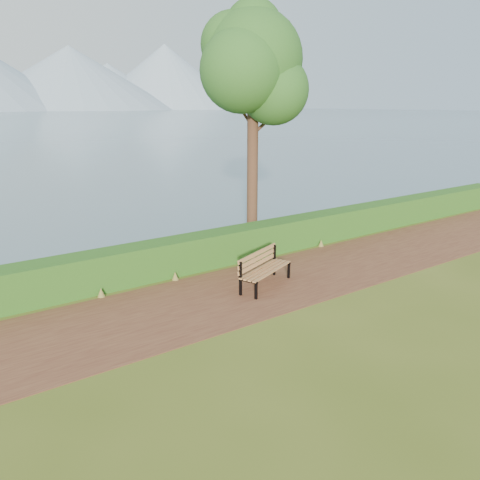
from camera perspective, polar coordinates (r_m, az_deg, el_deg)
ground at (r=12.13m, az=1.27°, el=-6.69°), size 140.00×140.00×0.00m
path at (r=12.35m, az=0.44°, el=-6.23°), size 40.00×3.40×0.01m
hedge at (r=14.01m, az=-4.99°, el=-1.37°), size 32.00×0.85×1.00m
bench at (r=12.52m, az=2.79°, el=-3.26°), size 1.96×1.22×0.95m
tree at (r=15.83m, az=1.64°, el=20.44°), size 3.92×3.32×7.92m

